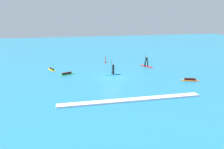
{
  "coord_description": "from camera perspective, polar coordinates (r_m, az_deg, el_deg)",
  "views": [
    {
      "loc": [
        -7.48,
        -32.8,
        9.54
      ],
      "look_at": [
        0.0,
        0.0,
        0.5
      ],
      "focal_mm": 37.79,
      "sensor_mm": 36.0,
      "label": 1
    }
  ],
  "objects": [
    {
      "name": "surfer_on_green_board",
      "position": [
        37.3,
        -10.88,
        0.17
      ],
      "size": [
        2.88,
        1.97,
        0.4
      ],
      "rotation": [
        0.0,
        0.0,
        0.47
      ],
      "color": "#23B266",
      "rests_on": "ground_plane"
    },
    {
      "name": "wave_crest",
      "position": [
        26.21,
        4.66,
        -6.14
      ],
      "size": [
        16.18,
        0.9,
        0.18
      ],
      "primitive_type": "cube",
      "color": "white",
      "rests_on": "ground_plane"
    },
    {
      "name": "ground_plane",
      "position": [
        34.97,
        -0.0,
        -0.79
      ],
      "size": [
        120.0,
        120.0,
        0.0
      ],
      "primitive_type": "plane",
      "color": "teal",
      "rests_on": "ground"
    },
    {
      "name": "surfer_on_blue_board",
      "position": [
        36.58,
        0.31,
        0.75
      ],
      "size": [
        2.58,
        0.76,
        2.27
      ],
      "rotation": [
        0.0,
        0.0,
        3.2
      ],
      "color": "#1E8CD1",
      "rests_on": "ground_plane"
    },
    {
      "name": "surfer_on_red_board",
      "position": [
        42.46,
        8.33,
        2.44
      ],
      "size": [
        1.86,
        3.19,
        2.09
      ],
      "rotation": [
        0.0,
        0.0,
        1.98
      ],
      "color": "red",
      "rests_on": "ground_plane"
    },
    {
      "name": "surfer_on_yellow_board",
      "position": [
        40.82,
        -14.41,
        1.23
      ],
      "size": [
        1.64,
        2.75,
        0.37
      ],
      "rotation": [
        0.0,
        0.0,
        1.95
      ],
      "color": "yellow",
      "rests_on": "ground_plane"
    },
    {
      "name": "surfer_on_orange_board",
      "position": [
        35.21,
        18.36,
        -1.2
      ],
      "size": [
        2.73,
        1.52,
        0.43
      ],
      "rotation": [
        0.0,
        0.0,
        5.94
      ],
      "color": "orange",
      "rests_on": "ground_plane"
    },
    {
      "name": "marker_buoy",
      "position": [
        45.18,
        -1.56,
        3.11
      ],
      "size": [
        0.37,
        0.37,
        1.29
      ],
      "color": "red",
      "rests_on": "ground_plane"
    }
  ]
}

